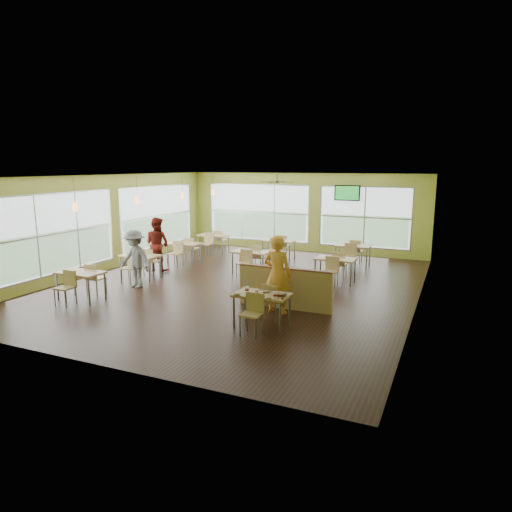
# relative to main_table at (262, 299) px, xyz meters

# --- Properties ---
(room) EXTENTS (12.00, 12.04, 3.20)m
(room) POSITION_rel_main_table_xyz_m (-2.00, 3.00, 0.97)
(room) COLOR black
(room) RESTS_ON ground
(window_bays) EXTENTS (9.24, 10.24, 2.38)m
(window_bays) POSITION_rel_main_table_xyz_m (-4.65, 6.08, 0.85)
(window_bays) COLOR white
(window_bays) RESTS_ON room
(main_table) EXTENTS (1.22, 1.52, 0.87)m
(main_table) POSITION_rel_main_table_xyz_m (0.00, 0.00, 0.00)
(main_table) COLOR tan
(main_table) RESTS_ON floor
(half_wall_divider) EXTENTS (2.40, 0.14, 1.04)m
(half_wall_divider) POSITION_rel_main_table_xyz_m (0.00, 1.45, -0.11)
(half_wall_divider) COLOR tan
(half_wall_divider) RESTS_ON floor
(dining_tables) EXTENTS (6.92, 8.72, 0.87)m
(dining_tables) POSITION_rel_main_table_xyz_m (-3.05, 4.71, -0.00)
(dining_tables) COLOR tan
(dining_tables) RESTS_ON floor
(pendant_lights) EXTENTS (0.11, 7.31, 0.86)m
(pendant_lights) POSITION_rel_main_table_xyz_m (-5.20, 3.68, 1.82)
(pendant_lights) COLOR #2D2119
(pendant_lights) RESTS_ON ceiling
(ceiling_fan) EXTENTS (1.25, 1.25, 0.29)m
(ceiling_fan) POSITION_rel_main_table_xyz_m (-2.00, 6.00, 2.32)
(ceiling_fan) COLOR #2D2119
(ceiling_fan) RESTS_ON ceiling
(tv_backwall) EXTENTS (1.00, 0.07, 0.60)m
(tv_backwall) POSITION_rel_main_table_xyz_m (-0.20, 8.90, 1.82)
(tv_backwall) COLOR black
(tv_backwall) RESTS_ON wall_back
(man_plaid) EXTENTS (0.70, 0.46, 1.90)m
(man_plaid) POSITION_rel_main_table_xyz_m (-0.05, 1.05, 0.32)
(man_plaid) COLOR #D45C17
(man_plaid) RESTS_ON floor
(patron_maroon) EXTENTS (0.92, 0.74, 1.81)m
(patron_maroon) POSITION_rel_main_table_xyz_m (-5.37, 3.64, 0.27)
(patron_maroon) COLOR #5B160E
(patron_maroon) RESTS_ON floor
(patron_grey) EXTENTS (1.18, 0.80, 1.69)m
(patron_grey) POSITION_rel_main_table_xyz_m (-4.68, 1.60, 0.21)
(patron_grey) COLOR slate
(patron_grey) RESTS_ON floor
(cup_blue) EXTENTS (0.10, 0.10, 0.37)m
(cup_blue) POSITION_rel_main_table_xyz_m (-0.33, -0.07, 0.19)
(cup_blue) COLOR white
(cup_blue) RESTS_ON main_table
(cup_yellow) EXTENTS (0.08, 0.08, 0.30)m
(cup_yellow) POSITION_rel_main_table_xyz_m (-0.10, -0.07, 0.18)
(cup_yellow) COLOR white
(cup_yellow) RESTS_ON main_table
(cup_red_near) EXTENTS (0.09, 0.09, 0.32)m
(cup_red_near) POSITION_rel_main_table_xyz_m (0.08, -0.25, 0.18)
(cup_red_near) COLOR white
(cup_red_near) RESTS_ON main_table
(cup_red_far) EXTENTS (0.10, 0.10, 0.38)m
(cup_red_far) POSITION_rel_main_table_xyz_m (0.39, -0.20, 0.19)
(cup_red_far) COLOR white
(cup_red_far) RESTS_ON main_table
(food_basket) EXTENTS (0.27, 0.27, 0.06)m
(food_basket) POSITION_rel_main_table_xyz_m (0.42, 0.03, 0.15)
(food_basket) COLOR black
(food_basket) RESTS_ON main_table
(ketchup_cup) EXTENTS (0.06, 0.06, 0.02)m
(ketchup_cup) POSITION_rel_main_table_xyz_m (0.55, -0.20, 0.13)
(ketchup_cup) COLOR #9F0D16
(ketchup_cup) RESTS_ON main_table
(wrapper_left) EXTENTS (0.20, 0.18, 0.04)m
(wrapper_left) POSITION_rel_main_table_xyz_m (-0.47, -0.30, 0.14)
(wrapper_left) COLOR olive
(wrapper_left) RESTS_ON main_table
(wrapper_mid) EXTENTS (0.24, 0.23, 0.05)m
(wrapper_mid) POSITION_rel_main_table_xyz_m (0.04, 0.14, 0.14)
(wrapper_mid) COLOR olive
(wrapper_mid) RESTS_ON main_table
(wrapper_right) EXTENTS (0.15, 0.14, 0.03)m
(wrapper_right) POSITION_rel_main_table_xyz_m (0.28, -0.30, 0.14)
(wrapper_right) COLOR olive
(wrapper_right) RESTS_ON main_table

